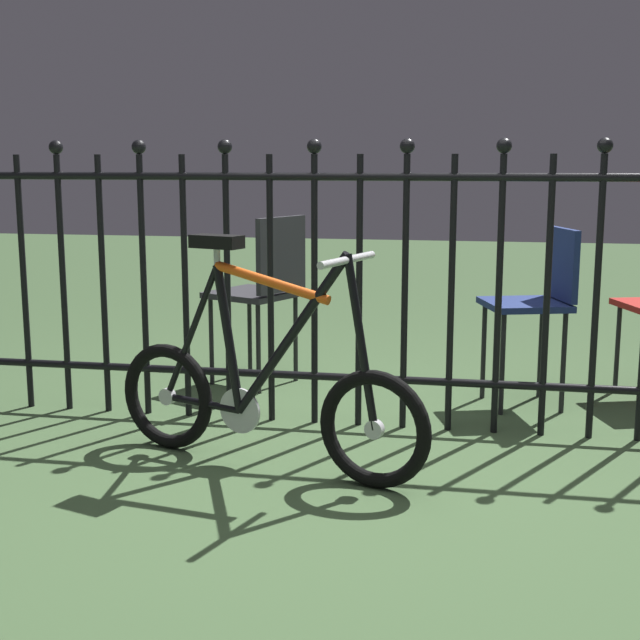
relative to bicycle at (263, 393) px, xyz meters
name	(u,v)px	position (x,y,z in m)	size (l,w,h in m)	color
ground_plane	(359,475)	(0.38, -0.03, -0.29)	(20.00, 20.00, 0.00)	#3E5935
iron_fence	(357,278)	(0.27, 0.60, 0.37)	(4.62, 0.07, 1.31)	black
bicycle	(263,393)	(0.00, 0.00, 0.00)	(1.31, 0.53, 0.88)	black
chair_charcoal	(265,282)	(-0.30, 1.21, 0.25)	(0.52, 0.52, 0.88)	black
chair_navy	(539,295)	(1.07, 1.08, 0.25)	(0.46, 0.46, 0.85)	black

